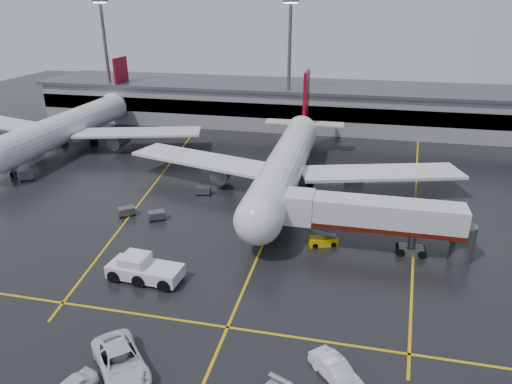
# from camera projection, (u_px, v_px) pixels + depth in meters

# --- Properties ---
(ground) EXTENTS (220.00, 220.00, 0.00)m
(ground) POSITION_uv_depth(u_px,v_px,m) (275.00, 216.00, 58.57)
(ground) COLOR black
(ground) RESTS_ON ground
(apron_line_centre) EXTENTS (0.25, 90.00, 0.02)m
(apron_line_centre) POSITION_uv_depth(u_px,v_px,m) (275.00, 216.00, 58.56)
(apron_line_centre) COLOR gold
(apron_line_centre) RESTS_ON ground
(apron_line_stop) EXTENTS (60.00, 0.25, 0.02)m
(apron_line_stop) POSITION_uv_depth(u_px,v_px,m) (228.00, 327.00, 38.74)
(apron_line_stop) COLOR gold
(apron_line_stop) RESTS_ON ground
(apron_line_left) EXTENTS (9.99, 69.35, 0.02)m
(apron_line_left) POSITION_uv_depth(u_px,v_px,m) (160.00, 177.00, 71.58)
(apron_line_left) COLOR gold
(apron_line_left) RESTS_ON ground
(apron_line_right) EXTENTS (7.57, 69.64, 0.02)m
(apron_line_right) POSITION_uv_depth(u_px,v_px,m) (416.00, 198.00, 63.96)
(apron_line_right) COLOR gold
(apron_line_right) RESTS_ON ground
(terminal) EXTENTS (122.00, 19.00, 8.60)m
(terminal) POSITION_uv_depth(u_px,v_px,m) (315.00, 105.00, 100.09)
(terminal) COLOR gray
(terminal) RESTS_ON ground
(light_mast_left) EXTENTS (3.00, 1.20, 25.45)m
(light_mast_left) POSITION_uv_depth(u_px,v_px,m) (106.00, 54.00, 99.86)
(light_mast_left) COLOR #595B60
(light_mast_left) RESTS_ON ground
(light_mast_mid) EXTENTS (3.00, 1.20, 25.45)m
(light_mast_mid) POSITION_uv_depth(u_px,v_px,m) (289.00, 59.00, 91.84)
(light_mast_mid) COLOR #595B60
(light_mast_mid) RESTS_ON ground
(main_airliner) EXTENTS (48.80, 45.60, 14.10)m
(main_airliner) POSITION_uv_depth(u_px,v_px,m) (288.00, 161.00, 65.68)
(main_airliner) COLOR silver
(main_airliner) RESTS_ON ground
(second_airliner) EXTENTS (48.80, 45.60, 14.10)m
(second_airliner) POSITION_uv_depth(u_px,v_px,m) (72.00, 124.00, 84.92)
(second_airliner) COLOR silver
(second_airliner) RESTS_ON ground
(jet_bridge) EXTENTS (19.90, 3.40, 6.05)m
(jet_bridge) POSITION_uv_depth(u_px,v_px,m) (375.00, 218.00, 49.27)
(jet_bridge) COLOR silver
(jet_bridge) RESTS_ON ground
(pushback_tractor) EXTENTS (7.44, 3.58, 2.59)m
(pushback_tractor) POSITION_uv_depth(u_px,v_px,m) (143.00, 270.00, 45.13)
(pushback_tractor) COLOR silver
(pushback_tractor) RESTS_ON ground
(belt_loader) EXTENTS (3.41, 2.33, 1.99)m
(belt_loader) POSITION_uv_depth(u_px,v_px,m) (323.00, 241.00, 51.61)
(belt_loader) COLOR #EDBD06
(belt_loader) RESTS_ON ground
(service_van_a) EXTENTS (6.80, 6.99, 1.86)m
(service_van_a) POSITION_uv_depth(u_px,v_px,m) (121.00, 362.00, 33.80)
(service_van_a) COLOR white
(service_van_a) RESTS_ON ground
(service_van_c) EXTENTS (4.37, 4.53, 1.54)m
(service_van_c) POSITION_uv_depth(u_px,v_px,m) (336.00, 371.00, 33.19)
(service_van_c) COLOR white
(service_van_c) RESTS_ON ground
(baggage_cart_a) EXTENTS (2.38, 2.14, 1.12)m
(baggage_cart_a) POSITION_uv_depth(u_px,v_px,m) (157.00, 215.00, 57.51)
(baggage_cart_a) COLOR #595B60
(baggage_cart_a) RESTS_ON ground
(baggage_cart_b) EXTENTS (2.38, 2.26, 1.12)m
(baggage_cart_b) POSITION_uv_depth(u_px,v_px,m) (127.00, 211.00, 58.63)
(baggage_cart_b) COLOR #595B60
(baggage_cart_b) RESTS_ON ground
(baggage_cart_c) EXTENTS (2.19, 1.61, 1.12)m
(baggage_cart_c) POSITION_uv_depth(u_px,v_px,m) (203.00, 190.00, 65.05)
(baggage_cart_c) COLOR #595B60
(baggage_cart_c) RESTS_ON ground
(baggage_cart_d) EXTENTS (2.16, 1.56, 1.12)m
(baggage_cart_d) POSITION_uv_depth(u_px,v_px,m) (9.00, 163.00, 75.84)
(baggage_cart_d) COLOR #595B60
(baggage_cart_d) RESTS_ON ground
(baggage_cart_e) EXTENTS (2.38, 2.10, 1.12)m
(baggage_cart_e) POSITION_uv_depth(u_px,v_px,m) (27.00, 176.00, 70.23)
(baggage_cart_e) COLOR #595B60
(baggage_cart_e) RESTS_ON ground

